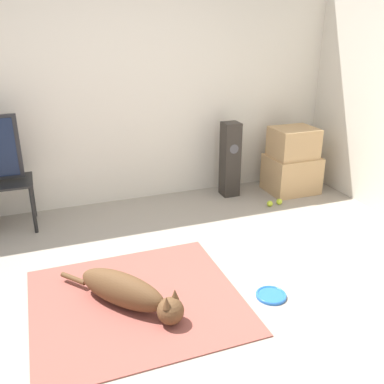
% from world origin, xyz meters
% --- Properties ---
extents(ground_plane, '(12.00, 12.00, 0.00)m').
position_xyz_m(ground_plane, '(0.00, 0.00, 0.00)').
color(ground_plane, '#9E9384').
extents(wall_back, '(8.00, 0.06, 2.55)m').
position_xyz_m(wall_back, '(0.00, 2.10, 1.27)').
color(wall_back, silver).
rests_on(wall_back, ground_plane).
extents(area_rug, '(1.49, 1.36, 0.01)m').
position_xyz_m(area_rug, '(-0.24, 0.14, 0.01)').
color(area_rug, '#934C42').
rests_on(area_rug, ground_plane).
extents(dog, '(0.75, 0.89, 0.25)m').
position_xyz_m(dog, '(-0.30, 0.09, 0.13)').
color(dog, brown).
rests_on(dog, area_rug).
extents(frisbee, '(0.23, 0.23, 0.03)m').
position_xyz_m(frisbee, '(0.72, -0.15, 0.01)').
color(frisbee, blue).
rests_on(frisbee, ground_plane).
extents(cardboard_box_lower, '(0.57, 0.48, 0.43)m').
position_xyz_m(cardboard_box_lower, '(2.02, 1.64, 0.22)').
color(cardboard_box_lower, tan).
rests_on(cardboard_box_lower, ground_plane).
extents(cardboard_box_upper, '(0.49, 0.41, 0.34)m').
position_xyz_m(cardboard_box_upper, '(2.01, 1.64, 0.60)').
color(cardboard_box_upper, tan).
rests_on(cardboard_box_upper, cardboard_box_lower).
extents(floor_speaker, '(0.19, 0.19, 0.86)m').
position_xyz_m(floor_speaker, '(1.28, 1.80, 0.43)').
color(floor_speaker, '#2D2823').
rests_on(floor_speaker, ground_plane).
extents(tennis_ball_by_boxes, '(0.07, 0.07, 0.07)m').
position_xyz_m(tennis_ball_by_boxes, '(1.68, 1.33, 0.03)').
color(tennis_ball_by_boxes, '#C6E033').
rests_on(tennis_ball_by_boxes, ground_plane).
extents(tennis_ball_near_speaker, '(0.07, 0.07, 0.07)m').
position_xyz_m(tennis_ball_near_speaker, '(1.55, 1.32, 0.03)').
color(tennis_ball_near_speaker, '#C6E033').
rests_on(tennis_ball_near_speaker, ground_plane).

